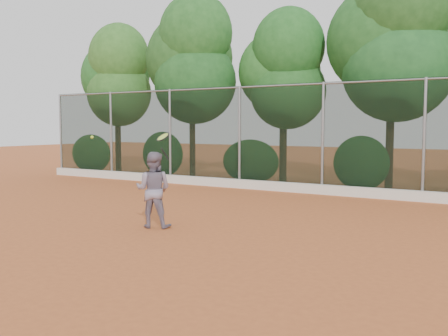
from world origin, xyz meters
The scene contains 7 objects.
ground centered at (0.00, 0.00, 0.00)m, with size 80.00×80.00×0.00m, color #B6592B.
concrete_curb centered at (0.00, 6.82, 0.15)m, with size 24.00×0.20×0.30m, color silver.
tennis_player centered at (-1.21, 0.12, 0.80)m, with size 0.78×0.61×1.60m, color gray.
chainlink_fence centered at (0.00, 7.00, 1.86)m, with size 24.09×0.09×3.50m.
foliage_backdrop centered at (-0.55, 8.98, 4.40)m, with size 23.70×3.63×7.55m.
tennis_racket centered at (-0.80, -0.05, 1.88)m, with size 0.36×0.34×0.58m.
tennis_ball_in_flight centered at (-3.18, 0.32, 1.88)m, with size 0.07×0.07×0.07m.
Camera 1 is at (5.46, -8.02, 2.16)m, focal length 40.00 mm.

